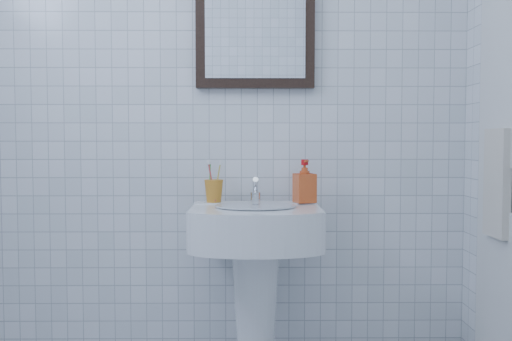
{
  "coord_description": "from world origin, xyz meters",
  "views": [
    {
      "loc": [
        0.18,
        -1.24,
        1.02
      ],
      "look_at": [
        0.2,
        0.86,
        0.91
      ],
      "focal_mm": 40.0,
      "sensor_mm": 36.0,
      "label": 1
    }
  ],
  "objects": [
    {
      "name": "wall_back",
      "position": [
        0.0,
        1.2,
        1.25
      ],
      "size": [
        2.2,
        0.02,
        2.5
      ],
      "primitive_type": "cube",
      "color": "white",
      "rests_on": "ground"
    },
    {
      "name": "washbasin",
      "position": [
        0.2,
        0.98,
        0.52
      ],
      "size": [
        0.5,
        0.37,
        0.77
      ],
      "color": "white",
      "rests_on": "ground"
    },
    {
      "name": "faucet",
      "position": [
        0.2,
        1.07,
        0.81
      ],
      "size": [
        0.04,
        0.09,
        0.11
      ],
      "color": "silver",
      "rests_on": "washbasin"
    },
    {
      "name": "toothbrush_cup",
      "position": [
        0.03,
        1.09,
        0.81
      ],
      "size": [
        0.1,
        0.1,
        0.09
      ],
      "primitive_type": null,
      "rotation": [
        0.0,
        0.0,
        -0.33
      ],
      "color": "orange",
      "rests_on": "washbasin"
    },
    {
      "name": "soap_dispenser",
      "position": [
        0.4,
        1.08,
        0.85
      ],
      "size": [
        0.1,
        0.1,
        0.18
      ],
      "primitive_type": "imported",
      "rotation": [
        0.0,
        0.0,
        0.28
      ],
      "color": "red",
      "rests_on": "washbasin"
    },
    {
      "name": "wall_mirror",
      "position": [
        0.2,
        1.18,
        1.55
      ],
      "size": [
        0.5,
        0.04,
        0.62
      ],
      "color": "black",
      "rests_on": "wall_back"
    },
    {
      "name": "towel_ring",
      "position": [
        1.06,
        0.74,
        1.05
      ],
      "size": [
        0.01,
        0.18,
        0.18
      ],
      "primitive_type": "torus",
      "rotation": [
        0.0,
        1.57,
        0.0
      ],
      "color": "silver",
      "rests_on": "wall_right"
    },
    {
      "name": "hand_towel",
      "position": [
        1.04,
        0.74,
        0.87
      ],
      "size": [
        0.03,
        0.16,
        0.38
      ],
      "primitive_type": "cube",
      "color": "beige",
      "rests_on": "towel_ring"
    }
  ]
}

